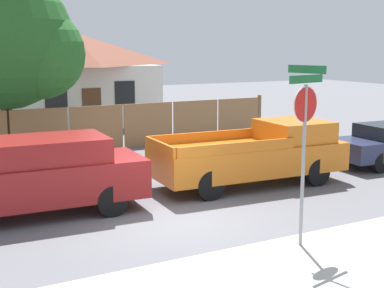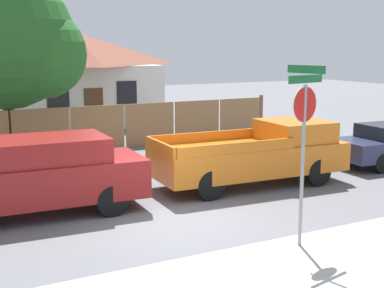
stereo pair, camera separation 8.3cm
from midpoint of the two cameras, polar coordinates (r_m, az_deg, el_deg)
The scene contains 8 objects.
ground_plane at distance 12.13m, azimuth -1.48°, elevation -8.18°, with size 80.00×80.00×0.00m, color slate.
sidewalk_strip at distance 9.26m, azimuth 8.75°, elevation -14.31°, with size 36.00×3.20×0.01m.
wooden_fence at distance 20.81m, azimuth -7.06°, elevation 1.92°, with size 12.86×0.12×1.79m.
house at distance 27.98m, azimuth -12.31°, elevation 7.07°, with size 7.85×6.52×4.63m.
oak_tree at distance 20.24m, azimuth -18.54°, elevation 10.21°, with size 5.23×4.99×6.61m.
red_suv at distance 12.79m, azimuth -16.23°, elevation -3.04°, with size 5.03×2.13×1.81m.
orange_pickup at distance 15.19m, azimuth 7.05°, elevation -1.06°, with size 5.56×2.28×1.75m.
stop_sign at distance 10.33m, azimuth 12.08°, elevation 2.01°, with size 0.94×0.85×3.51m.
Camera 2 is at (-5.04, -10.35, 3.83)m, focal length 50.00 mm.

